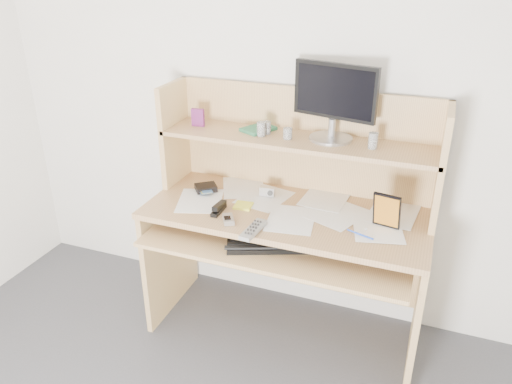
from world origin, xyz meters
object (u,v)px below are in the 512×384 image
(tv_remote, at_px, (253,230))
(monitor, at_px, (334,99))
(desk, at_px, (291,213))
(keyboard, at_px, (279,242))
(game_case, at_px, (387,211))

(tv_remote, distance_m, monitor, 0.73)
(desk, distance_m, tv_remote, 0.36)
(keyboard, relative_size, tv_remote, 2.73)
(game_case, distance_m, monitor, 0.58)
(desk, distance_m, keyboard, 0.25)
(keyboard, bearing_deg, monitor, 47.37)
(game_case, bearing_deg, tv_remote, -145.44)
(tv_remote, bearing_deg, monitor, 68.69)
(desk, height_order, game_case, desk)
(desk, bearing_deg, game_case, -10.93)
(tv_remote, xyz_separation_m, monitor, (0.23, 0.47, 0.51))
(desk, height_order, monitor, monitor)
(desk, height_order, keyboard, desk)
(desk, bearing_deg, monitor, 38.47)
(game_case, bearing_deg, keyboard, -151.29)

